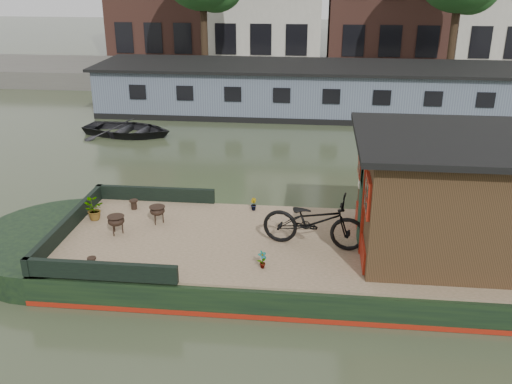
# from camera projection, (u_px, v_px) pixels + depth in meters

# --- Properties ---
(ground) EXTENTS (120.00, 120.00, 0.00)m
(ground) POSITION_uv_depth(u_px,v_px,m) (337.00, 271.00, 12.27)
(ground) COLOR #343E28
(ground) RESTS_ON ground
(houseboat_hull) EXTENTS (14.01, 4.02, 0.60)m
(houseboat_hull) POSITION_uv_depth(u_px,v_px,m) (276.00, 257.00, 12.30)
(houseboat_hull) COLOR black
(houseboat_hull) RESTS_ON ground
(houseboat_deck) EXTENTS (11.80, 3.80, 0.05)m
(houseboat_deck) POSITION_uv_depth(u_px,v_px,m) (339.00, 245.00, 12.04)
(houseboat_deck) COLOR #9E7E61
(houseboat_deck) RESTS_ON houseboat_hull
(bow_bulwark) EXTENTS (3.00, 4.00, 0.35)m
(bow_bulwark) POSITION_uv_depth(u_px,v_px,m) (106.00, 226.00, 12.47)
(bow_bulwark) COLOR black
(bow_bulwark) RESTS_ON houseboat_deck
(cabin) EXTENTS (4.00, 3.50, 2.42)m
(cabin) POSITION_uv_depth(u_px,v_px,m) (453.00, 194.00, 11.35)
(cabin) COLOR black
(cabin) RESTS_ON houseboat_deck
(bicycle) EXTENTS (2.24, 1.08, 1.13)m
(bicycle) POSITION_uv_depth(u_px,v_px,m) (314.00, 221.00, 11.76)
(bicycle) COLOR black
(bicycle) RESTS_ON houseboat_deck
(potted_plant_a) EXTENTS (0.23, 0.23, 0.36)m
(potted_plant_a) POSITION_uv_depth(u_px,v_px,m) (262.00, 260.00, 11.02)
(potted_plant_a) COLOR #A35B2E
(potted_plant_a) RESTS_ON houseboat_deck
(potted_plant_b) EXTENTS (0.20, 0.21, 0.29)m
(potted_plant_b) POSITION_uv_depth(u_px,v_px,m) (253.00, 204.00, 13.65)
(potted_plant_b) COLOR brown
(potted_plant_b) RESTS_ON houseboat_deck
(potted_plant_c) EXTENTS (0.46, 0.40, 0.49)m
(potted_plant_c) POSITION_uv_depth(u_px,v_px,m) (93.00, 210.00, 13.09)
(potted_plant_c) COLOR #B37034
(potted_plant_c) RESTS_ON houseboat_deck
(brazier_front) EXTENTS (0.40, 0.40, 0.42)m
(brazier_front) POSITION_uv_depth(u_px,v_px,m) (116.00, 225.00, 12.41)
(brazier_front) COLOR black
(brazier_front) RESTS_ON houseboat_deck
(brazier_rear) EXTENTS (0.38, 0.38, 0.41)m
(brazier_rear) POSITION_uv_depth(u_px,v_px,m) (158.00, 215.00, 12.94)
(brazier_rear) COLOR black
(brazier_rear) RESTS_ON houseboat_deck
(bollard_port) EXTENTS (0.21, 0.21, 0.23)m
(bollard_port) POSITION_uv_depth(u_px,v_px,m) (134.00, 205.00, 13.70)
(bollard_port) COLOR black
(bollard_port) RESTS_ON houseboat_deck
(bollard_stbd) EXTENTS (0.17, 0.17, 0.20)m
(bollard_stbd) POSITION_uv_depth(u_px,v_px,m) (92.00, 262.00, 11.10)
(bollard_stbd) COLOR black
(bollard_stbd) RESTS_ON houseboat_deck
(dinghy) EXTENTS (3.86, 3.05, 0.72)m
(dinghy) POSITION_uv_depth(u_px,v_px,m) (128.00, 126.00, 21.87)
(dinghy) COLOR black
(dinghy) RESTS_ON ground
(far_houseboat) EXTENTS (20.40, 4.40, 2.11)m
(far_houseboat) POSITION_uv_depth(u_px,v_px,m) (330.00, 92.00, 24.83)
(far_houseboat) COLOR slate
(far_houseboat) RESTS_ON ground
(quay) EXTENTS (60.00, 6.00, 0.90)m
(quay) POSITION_uv_depth(u_px,v_px,m) (328.00, 76.00, 31.02)
(quay) COLOR #47443F
(quay) RESTS_ON ground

